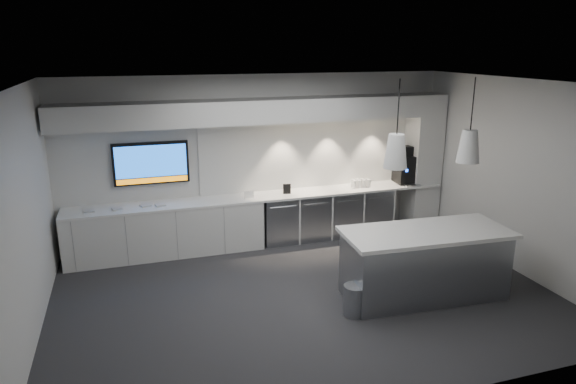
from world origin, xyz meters
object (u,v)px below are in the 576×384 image
object	(u,v)px
wall_tv	(151,163)
coffee_machine	(406,168)
island	(424,263)
bin	(354,300)

from	to	relation	value
wall_tv	coffee_machine	world-z (taller)	wall_tv
wall_tv	island	distance (m)	4.71
island	coffee_machine	world-z (taller)	coffee_machine
island	wall_tv	bearing A→B (deg)	143.19
island	bin	world-z (taller)	island
island	bin	xyz separation A→B (m)	(-1.16, -0.20, -0.29)
island	coffee_machine	xyz separation A→B (m)	(1.24, 2.70, 0.69)
island	bin	distance (m)	1.22
wall_tv	coffee_machine	bearing A→B (deg)	-2.97
wall_tv	island	bearing A→B (deg)	-40.07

